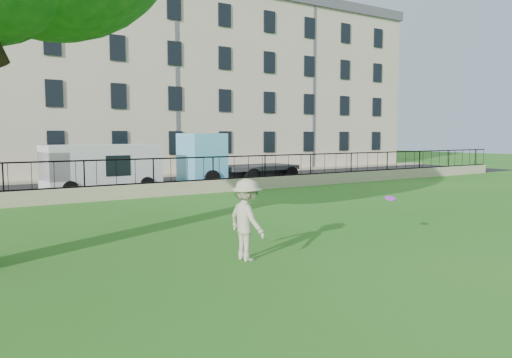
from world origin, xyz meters
TOP-DOWN VIEW (x-y plane):
  - ground at (0.00, 0.00)m, footprint 120.00×120.00m
  - retaining_wall at (0.00, 12.00)m, footprint 50.00×0.40m
  - iron_railing at (0.00, 12.00)m, footprint 50.00×0.05m
  - street at (0.00, 16.70)m, footprint 60.00×9.00m
  - sidewalk at (0.00, 21.90)m, footprint 60.00×1.40m
  - building_row at (0.00, 27.57)m, footprint 56.40×10.40m
  - man at (-2.50, 0.23)m, footprint 0.70×1.18m
  - frisbee at (1.30, -0.46)m, footprint 0.36×0.35m
  - white_van at (-1.30, 15.32)m, footprint 5.52×2.40m
  - blue_truck at (6.50, 15.40)m, footprint 6.76×2.44m

SIDE VIEW (x-z plane):
  - ground at x=0.00m, z-range 0.00..0.00m
  - street at x=0.00m, z-range 0.00..0.01m
  - sidewalk at x=0.00m, z-range 0.00..0.12m
  - retaining_wall at x=0.00m, z-range 0.00..0.60m
  - man at x=-2.50m, z-range 0.00..1.80m
  - white_van at x=-1.30m, z-range 0.00..2.28m
  - iron_railing at x=0.00m, z-range 0.59..1.72m
  - frisbee at x=1.30m, z-range 1.12..1.24m
  - blue_truck at x=6.50m, z-range 0.00..2.83m
  - building_row at x=0.00m, z-range 0.02..13.82m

